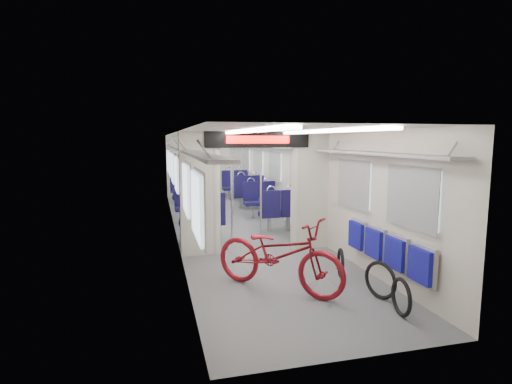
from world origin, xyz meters
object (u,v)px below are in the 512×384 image
flip_bench (386,248)px  seat_bay_far_right (241,187)px  seat_bay_far_left (185,189)px  stanchion_near_left (232,188)px  seat_bay_near_left (197,207)px  stanchion_near_right (261,187)px  stanchion_far_right (233,175)px  bicycle (278,254)px  bike_hoop_b (380,282)px  bike_hoop_c (341,264)px  stanchion_far_left (213,175)px  seat_bay_near_right (269,203)px  bike_hoop_a (401,299)px

flip_bench → seat_bay_far_right: bearing=93.0°
seat_bay_far_left → stanchion_near_left: (0.61, -4.86, 0.61)m
seat_bay_near_left → stanchion_near_right: bearing=-45.4°
stanchion_near_right → stanchion_far_right: (-0.01, 3.02, 0.00)m
bicycle → seat_bay_far_left: seat_bay_far_left is taller
bike_hoop_b → stanchion_near_left: 3.91m
bike_hoop_c → stanchion_far_left: size_ratio=0.20×
bike_hoop_b → seat_bay_near_right: bearing=91.2°
bicycle → stanchion_near_left: bearing=48.2°
bike_hoop_c → stanchion_near_left: size_ratio=0.20×
seat_bay_near_left → stanchion_near_left: bearing=-61.6°
bike_hoop_c → bicycle: bearing=-166.4°
stanchion_near_right → bike_hoop_c: bearing=-76.2°
bike_hoop_b → seat_bay_near_left: 5.09m
flip_bench → seat_bay_far_right: seat_bay_far_right is taller
seat_bay_near_left → stanchion_far_left: (0.63, 1.78, 0.58)m
bicycle → seat_bay_near_right: 4.58m
flip_bench → seat_bay_near_left: size_ratio=0.92×
bicycle → bike_hoop_a: bearing=-88.5°
bicycle → stanchion_near_left: (-0.12, 2.91, 0.62)m
flip_bench → bike_hoop_b: flip_bench is taller
bike_hoop_c → bike_hoop_a: bearing=-86.2°
bike_hoop_b → seat_bay_far_right: bearing=90.7°
flip_bench → stanchion_near_left: stanchion_near_left is taller
bike_hoop_c → stanchion_far_right: (-0.63, 5.56, 0.94)m
bike_hoop_a → seat_bay_far_right: 9.00m
flip_bench → stanchion_far_right: (-1.08, 6.08, 0.57)m
seat_bay_far_left → stanchion_far_right: size_ratio=0.88×
bike_hoop_b → stanchion_near_right: size_ratio=0.23×
stanchion_near_left → seat_bay_far_right: bearing=75.6°
bicycle → seat_bay_near_left: (-0.73, 4.04, 0.04)m
bicycle → bike_hoop_c: 1.19m
seat_bay_near_right → flip_bench: bearing=-84.9°
seat_bay_far_left → stanchion_far_left: (0.63, -1.95, 0.61)m
bicycle → seat_bay_far_right: seat_bay_far_right is taller
flip_bench → stanchion_far_right: size_ratio=0.91×
stanchion_near_left → stanchion_far_right: (0.60, 2.92, 0.00)m
stanchion_near_right → bicycle: bearing=-99.9°
seat_bay_near_right → stanchion_far_right: bearing=115.4°
bike_hoop_c → seat_bay_far_left: seat_bay_far_left is taller
seat_bay_near_right → stanchion_far_left: (-1.24, 1.38, 0.61)m
seat_bay_far_right → stanchion_near_left: size_ratio=0.99×
seat_bay_near_left → bike_hoop_c: bearing=-64.0°
stanchion_far_left → stanchion_near_right: bearing=-79.0°
seat_bay_far_left → stanchion_far_left: stanchion_far_left is taller
seat_bay_far_right → stanchion_near_right: size_ratio=0.99×
seat_bay_far_right → stanchion_far_right: size_ratio=0.99×
bicycle → stanchion_near_left: size_ratio=0.88×
seat_bay_near_right → seat_bay_far_left: 3.82m
bicycle → seat_bay_far_right: size_ratio=0.89×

